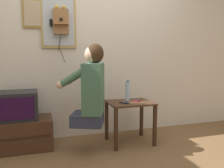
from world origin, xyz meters
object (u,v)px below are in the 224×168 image
(person, at_px, (91,87))
(television, at_px, (19,105))
(wall_mirror, at_px, (59,23))
(cell_phone_held, at_px, (124,103))
(cell_phone_spare, at_px, (137,101))
(framed_picture, at_px, (35,13))
(wall_phone_antique, at_px, (61,21))
(water_bottle, at_px, (128,91))

(person, bearing_deg, television, 87.91)
(wall_mirror, xyz_separation_m, cell_phone_held, (0.75, -0.51, -1.03))
(person, distance_m, cell_phone_spare, 0.72)
(framed_picture, height_order, cell_phone_held, framed_picture)
(wall_mirror, xyz_separation_m, cell_phone_spare, (0.96, -0.43, -1.03))
(television, xyz_separation_m, wall_phone_antique, (0.55, 0.20, 1.05))
(cell_phone_held, bearing_deg, framed_picture, 115.94)
(television, relative_size, wall_mirror, 0.67)
(framed_picture, bearing_deg, water_bottle, -16.98)
(television, relative_size, water_bottle, 1.67)
(television, relative_size, cell_phone_held, 3.33)
(television, relative_size, wall_phone_antique, 0.60)
(framed_picture, bearing_deg, television, -133.61)
(wall_phone_antique, height_order, water_bottle, wall_phone_antique)
(framed_picture, relative_size, water_bottle, 1.37)
(person, distance_m, cell_phone_held, 0.51)
(television, height_order, framed_picture, framed_picture)
(cell_phone_held, relative_size, cell_phone_spare, 1.02)
(cell_phone_spare, bearing_deg, television, -140.03)
(television, bearing_deg, water_bottle, -4.65)
(television, relative_size, framed_picture, 1.22)
(cell_phone_spare, bearing_deg, water_bottle, -169.40)
(water_bottle, bearing_deg, person, -155.35)
(person, xyz_separation_m, wall_phone_antique, (-0.28, 0.56, 0.81))
(framed_picture, height_order, water_bottle, framed_picture)
(framed_picture, distance_m, cell_phone_spare, 1.75)
(framed_picture, bearing_deg, wall_phone_antique, -7.90)
(wall_phone_antique, distance_m, framed_picture, 0.34)
(wall_phone_antique, xyz_separation_m, cell_phone_spare, (0.94, -0.39, -1.04))
(television, bearing_deg, cell_phone_held, -12.09)
(cell_phone_held, height_order, cell_phone_spare, same)
(cell_phone_held, bearing_deg, wall_mirror, 107.82)
(television, height_order, water_bottle, water_bottle)
(cell_phone_held, xyz_separation_m, cell_phone_spare, (0.21, 0.08, 0.00))
(person, relative_size, wall_mirror, 1.43)
(wall_mirror, relative_size, water_bottle, 2.49)
(water_bottle, bearing_deg, cell_phone_held, -123.51)
(cell_phone_spare, bearing_deg, cell_phone_held, -112.08)
(water_bottle, bearing_deg, wall_phone_antique, 159.73)
(water_bottle, bearing_deg, framed_picture, 163.02)
(cell_phone_spare, bearing_deg, person, -117.91)
(framed_picture, distance_m, cell_phone_held, 1.62)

